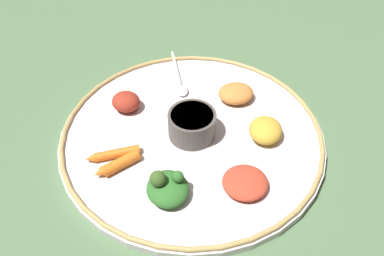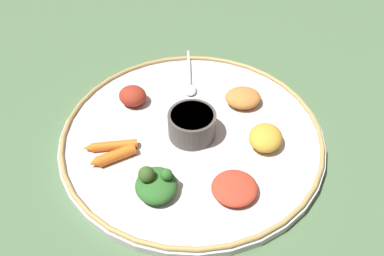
% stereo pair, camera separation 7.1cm
% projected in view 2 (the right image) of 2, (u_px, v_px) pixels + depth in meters
% --- Properties ---
extents(ground_plane, '(2.40, 2.40, 0.00)m').
position_uv_depth(ground_plane, '(192.00, 140.00, 0.73)').
color(ground_plane, '#4C6B47').
extents(platter, '(0.46, 0.46, 0.01)m').
position_uv_depth(platter, '(192.00, 137.00, 0.73)').
color(platter, silver).
rests_on(platter, ground_plane).
extents(platter_rim, '(0.45, 0.45, 0.01)m').
position_uv_depth(platter_rim, '(192.00, 133.00, 0.72)').
color(platter_rim, tan).
rests_on(platter_rim, platter).
extents(center_bowl, '(0.08, 0.08, 0.05)m').
position_uv_depth(center_bowl, '(192.00, 124.00, 0.70)').
color(center_bowl, '#4C4742').
rests_on(center_bowl, platter).
extents(spoon, '(0.07, 0.14, 0.01)m').
position_uv_depth(spoon, '(190.00, 80.00, 0.82)').
color(spoon, silver).
rests_on(spoon, platter).
extents(greens_pile, '(0.08, 0.09, 0.05)m').
position_uv_depth(greens_pile, '(156.00, 184.00, 0.62)').
color(greens_pile, '#2D6628').
rests_on(greens_pile, platter).
extents(carrot_near_spoon, '(0.09, 0.04, 0.02)m').
position_uv_depth(carrot_near_spoon, '(111.00, 146.00, 0.69)').
color(carrot_near_spoon, orange).
rests_on(carrot_near_spoon, platter).
extents(carrot_outer, '(0.08, 0.02, 0.02)m').
position_uv_depth(carrot_outer, '(113.00, 156.00, 0.67)').
color(carrot_outer, orange).
rests_on(carrot_outer, platter).
extents(mound_squash, '(0.08, 0.08, 0.03)m').
position_uv_depth(mound_squash, '(243.00, 98.00, 0.77)').
color(mound_squash, '#C67A38').
rests_on(mound_squash, platter).
extents(mound_berbere_red, '(0.09, 0.09, 0.02)m').
position_uv_depth(mound_berbere_red, '(235.00, 188.00, 0.63)').
color(mound_berbere_red, '#B73D28').
rests_on(mound_berbere_red, platter).
extents(mound_lentil_yellow, '(0.08, 0.08, 0.03)m').
position_uv_depth(mound_lentil_yellow, '(266.00, 138.00, 0.69)').
color(mound_lentil_yellow, gold).
rests_on(mound_lentil_yellow, platter).
extents(mound_beet, '(0.07, 0.07, 0.03)m').
position_uv_depth(mound_beet, '(133.00, 96.00, 0.77)').
color(mound_beet, maroon).
rests_on(mound_beet, platter).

